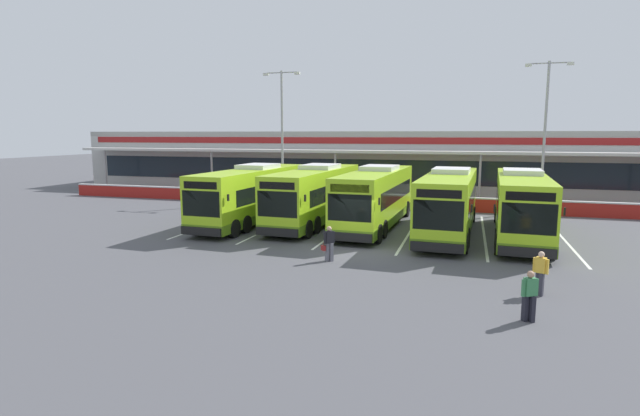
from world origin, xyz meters
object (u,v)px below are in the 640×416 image
Objects in this scene: coach_bus_right_centre at (449,204)px; lamp_post_west at (282,128)px; coach_bus_leftmost at (252,196)px; coach_bus_left_centre at (315,196)px; coach_bus_rightmost at (521,206)px; pedestrian_with_handbag at (329,243)px; pedestrian_child at (529,294)px; lamp_post_centre at (545,127)px; coach_bus_centre at (376,199)px; pedestrian_in_dark_coat at (540,272)px.

coach_bus_right_centre is 1.11× the size of lamp_post_west.
coach_bus_leftmost is 12.46m from coach_bus_right_centre.
coach_bus_left_centre is 1.00× the size of coach_bus_rightmost.
pedestrian_with_handbag is at bearing -69.07° from coach_bus_left_centre.
lamp_post_west is (-17.31, 23.87, 5.42)m from pedestrian_child.
coach_bus_rightmost is 1.11× the size of lamp_post_west.
coach_bus_rightmost is 7.56× the size of pedestrian_child.
coach_bus_rightmost is at bearing -4.84° from coach_bus_left_centre.
coach_bus_left_centre is at bearing 128.37° from pedestrian_child.
coach_bus_leftmost and coach_bus_rightmost have the same top height.
pedestrian_child is (-0.95, -13.38, -0.91)m from coach_bus_rightmost.
coach_bus_left_centre is at bearing -58.08° from lamp_post_west.
lamp_post_centre is (11.26, 18.86, 5.43)m from pedestrian_with_handbag.
pedestrian_in_dark_coat is at bearing -54.76° from coach_bus_centre.
lamp_post_west is (-1.88, 10.44, 4.50)m from coach_bus_leftmost.
coach_bus_right_centre reaches higher than pedestrian_child.
coach_bus_centre is at bearing 86.73° from pedestrian_with_handbag.
lamp_post_west is 1.00× the size of lamp_post_centre.
pedestrian_in_dark_coat is at bearing -70.72° from coach_bus_right_centre.
coach_bus_rightmost is at bearing -102.38° from lamp_post_centre.
coach_bus_centre is 1.11× the size of lamp_post_centre.
coach_bus_left_centre is 1.11× the size of lamp_post_centre.
coach_bus_centre is at bearing 166.44° from coach_bus_right_centre.
coach_bus_rightmost is (3.91, 0.17, 0.00)m from coach_bus_right_centre.
coach_bus_left_centre is 4.00m from coach_bus_centre.
lamp_post_west is at bearing 100.20° from coach_bus_leftmost.
coach_bus_right_centre is 9.38m from pedestrian_with_handbag.
lamp_post_centre is (20.63, 0.31, 0.00)m from lamp_post_west.
lamp_post_west is at bearing 130.51° from pedestrian_in_dark_coat.
coach_bus_left_centre is 1.00× the size of coach_bus_centre.
pedestrian_with_handbag is 1.00× the size of pedestrian_in_dark_coat.
pedestrian_child is 0.15× the size of lamp_post_west.
coach_bus_right_centre is (8.46, -1.21, 0.00)m from coach_bus_left_centre.
coach_bus_rightmost is 10.58m from pedestrian_in_dark_coat.
coach_bus_centre is (4.00, -0.14, 0.00)m from coach_bus_left_centre.
pedestrian_child is at bearing -97.82° from lamp_post_centre.
coach_bus_leftmost and coach_bus_left_centre have the same top height.
coach_bus_right_centre reaches higher than pedestrian_in_dark_coat.
pedestrian_with_handbag is (-4.97, -7.89, -0.93)m from coach_bus_right_centre.
lamp_post_centre is at bearing 42.63° from coach_bus_centre.
lamp_post_centre is (6.28, 10.97, 4.50)m from coach_bus_right_centre.
coach_bus_right_centre is at bearing -36.62° from lamp_post_west.
pedestrian_in_dark_coat is 22.18m from lamp_post_centre.
coach_bus_right_centre is at bearing 57.78° from pedestrian_with_handbag.
coach_bus_centre is 7.56× the size of pedestrian_child.
coach_bus_centre and coach_bus_right_centre have the same top height.
lamp_post_centre is (14.74, 9.75, 4.50)m from coach_bus_left_centre.
coach_bus_leftmost is 8.05m from coach_bus_centre.
pedestrian_with_handbag is at bearing 163.91° from pedestrian_in_dark_coat.
pedestrian_with_handbag is (3.48, -9.11, -0.93)m from coach_bus_left_centre.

